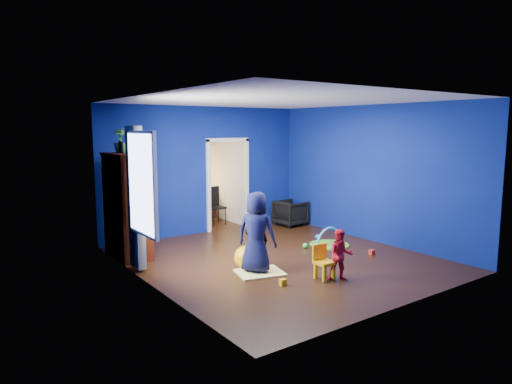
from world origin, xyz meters
TOP-DOWN VIEW (x-y plane):
  - floor at (0.00, 0.00)m, footprint 5.00×5.50m
  - ceiling at (0.00, 0.00)m, footprint 5.00×5.50m
  - wall_back at (0.00, 2.75)m, footprint 5.00×0.02m
  - wall_front at (0.00, -2.75)m, footprint 5.00×0.02m
  - wall_left at (-2.50, 0.00)m, footprint 0.02×5.50m
  - wall_right at (2.50, 0.00)m, footprint 0.02×5.50m
  - alcove at (0.60, 3.62)m, footprint 1.00×1.75m
  - armchair at (2.09, 2.17)m, footprint 0.72×0.71m
  - child_black at (-0.79, -0.38)m, footprint 0.46×0.44m
  - child_navy at (-0.79, -0.38)m, footprint 0.73×0.80m
  - toddler_red at (0.05, -1.50)m, footprint 0.51×0.49m
  - vase at (-2.21, 1.47)m, footprint 0.20×0.20m
  - potted_plant at (-2.21, 1.99)m, footprint 0.29×0.29m
  - tv_armoire at (-2.21, 1.77)m, footprint 0.58×1.14m
  - crt_tv at (-2.17, 1.77)m, footprint 0.46×0.70m
  - yellow_blanket at (-0.79, -0.48)m, footprint 0.88×0.77m
  - hopper_ball at (-0.84, -0.13)m, footprint 0.40×0.40m
  - kid_chair at (-0.10, -1.30)m, footprint 0.30×0.30m
  - play_mat at (1.48, 0.19)m, footprint 0.82×0.82m
  - toy_arch at (1.48, 0.19)m, footprint 0.74×0.07m
  - window_left at (-2.48, 0.35)m, footprint 0.03×0.95m
  - curtain at (-2.37, 0.90)m, footprint 0.14×0.42m
  - doorway at (0.60, 2.75)m, footprint 1.16×0.10m
  - study_desk at (0.60, 4.26)m, footprint 0.88×0.44m
  - desk_monitor at (0.60, 4.38)m, footprint 0.40×0.05m
  - desk_lamp at (0.32, 4.32)m, footprint 0.14×0.14m
  - folding_chair at (0.60, 3.30)m, footprint 0.40×0.40m
  - book_shelf at (0.60, 4.37)m, footprint 0.88×0.24m
  - toy_0 at (1.62, -0.82)m, footprint 0.10×0.08m
  - toy_1 at (1.63, 0.70)m, footprint 0.11×0.11m
  - toy_2 at (-0.85, -1.16)m, footprint 0.10×0.08m
  - toy_3 at (0.91, 0.30)m, footprint 0.11×0.11m
  - toy_4 at (1.70, 0.13)m, footprint 0.10×0.08m

SIDE VIEW (x-z plane):
  - floor at x=0.00m, z-range -0.01..0.01m
  - play_mat at x=1.48m, z-range 0.00..0.02m
  - yellow_blanket at x=-0.79m, z-range 0.00..0.03m
  - toy_arch at x=1.48m, z-range -0.35..0.39m
  - toy_0 at x=1.62m, z-range 0.00..0.10m
  - toy_2 at x=-0.85m, z-range 0.00..0.10m
  - toy_4 at x=1.70m, z-range 0.00..0.10m
  - toy_1 at x=1.63m, z-range 0.00..0.11m
  - toy_3 at x=0.91m, z-range 0.00..0.11m
  - hopper_ball at x=-0.84m, z-range 0.00..0.40m
  - kid_chair at x=-0.10m, z-range 0.00..0.50m
  - armchair at x=2.09m, z-range 0.00..0.62m
  - study_desk at x=0.60m, z-range 0.00..0.75m
  - toddler_red at x=0.05m, z-range 0.00..0.83m
  - folding_chair at x=0.60m, z-range 0.00..0.92m
  - child_black at x=-0.79m, z-range 0.00..1.05m
  - child_navy at x=-0.79m, z-range 0.00..1.37m
  - desk_lamp at x=0.32m, z-range 0.86..1.00m
  - desk_monitor at x=0.60m, z-range 0.79..1.11m
  - tv_armoire at x=-2.21m, z-range 0.00..1.96m
  - crt_tv at x=-2.17m, z-range 0.75..1.29m
  - doorway at x=0.60m, z-range 0.00..2.10m
  - alcove at x=0.60m, z-range 0.00..2.50m
  - curtain at x=-2.37m, z-range 0.05..2.45m
  - wall_back at x=0.00m, z-range 0.00..2.90m
  - wall_front at x=0.00m, z-range 0.00..2.90m
  - wall_left at x=-2.50m, z-range 0.00..2.90m
  - wall_right at x=2.50m, z-range 0.00..2.90m
  - window_left at x=-2.48m, z-range 0.77..2.33m
  - book_shelf at x=0.60m, z-range 2.00..2.04m
  - vase at x=-2.21m, z-range 1.96..2.15m
  - potted_plant at x=-2.21m, z-range 1.96..2.40m
  - ceiling at x=0.00m, z-range 2.90..2.90m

